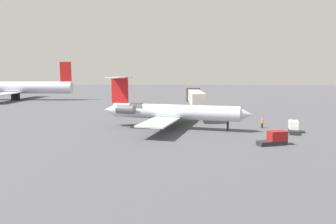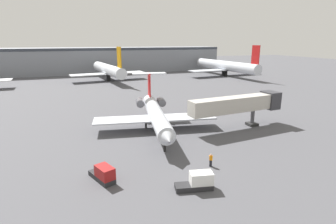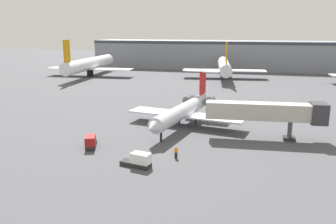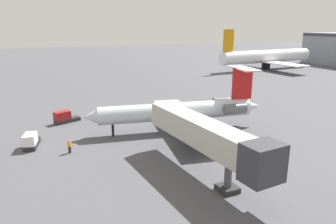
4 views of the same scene
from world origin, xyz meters
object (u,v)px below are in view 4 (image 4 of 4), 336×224
Objects in this scene: regional_jet at (183,110)px; parked_airliner_west_end at (266,57)px; baggage_tug_lead at (65,118)px; baggage_tug_trailing at (31,141)px; jet_bridge at (210,137)px; ground_crew_marshaller at (70,146)px.

regional_jet is 0.70× the size of parked_airliner_west_end.
regional_jet is 73.80m from parked_airliner_west_end.
parked_airliner_west_end is (-36.89, 71.66, 3.63)m from baggage_tug_lead.
jet_bridge is at bearing 44.71° from baggage_tug_trailing.
ground_crew_marshaller is 0.04× the size of parked_airliner_west_end.
regional_jet is at bearing 163.76° from jet_bridge.
regional_jet is at bearing 97.63° from ground_crew_marshaller.
parked_airliner_west_end is (-62.58, 60.49, 0.06)m from jet_bridge.
parked_airliner_west_end reaches higher than baggage_tug_trailing.
parked_airliner_west_end is (-47.82, 56.19, 1.42)m from regional_jet.
baggage_tug_lead is at bearing -125.24° from regional_jet.
parked_airliner_west_end reaches higher than baggage_tug_lead.
jet_bridge is 87.04m from parked_airliner_west_end.
jet_bridge is 10.98× the size of ground_crew_marshaller.
jet_bridge is 0.49× the size of parked_airliner_west_end.
jet_bridge is 23.39m from baggage_tug_trailing.
baggage_tug_lead is 10.56m from baggage_tug_trailing.
baggage_tug_lead is (-25.68, -11.17, -3.57)m from jet_bridge.
baggage_tug_lead is 1.01× the size of baggage_tug_trailing.
baggage_tug_trailing is at bearing -28.81° from baggage_tug_lead.
ground_crew_marshaller is at bearing 47.59° from baggage_tug_trailing.
baggage_tug_lead is at bearing -156.50° from jet_bridge.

